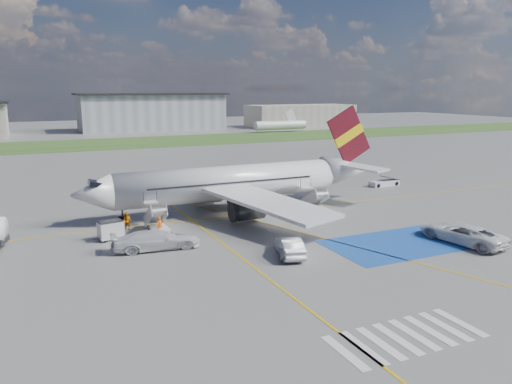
# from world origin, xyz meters

# --- Properties ---
(ground) EXTENTS (400.00, 400.00, 0.00)m
(ground) POSITION_xyz_m (0.00, 0.00, 0.00)
(ground) COLOR #60605E
(ground) RESTS_ON ground
(grass_strip) EXTENTS (400.00, 30.00, 0.01)m
(grass_strip) POSITION_xyz_m (0.00, 95.00, 0.01)
(grass_strip) COLOR #2D4C1E
(grass_strip) RESTS_ON ground
(taxiway_line_main) EXTENTS (120.00, 0.20, 0.01)m
(taxiway_line_main) POSITION_xyz_m (0.00, 12.00, 0.01)
(taxiway_line_main) COLOR gold
(taxiway_line_main) RESTS_ON ground
(taxiway_line_cross) EXTENTS (0.20, 60.00, 0.01)m
(taxiway_line_cross) POSITION_xyz_m (-5.00, -10.00, 0.01)
(taxiway_line_cross) COLOR gold
(taxiway_line_cross) RESTS_ON ground
(taxiway_line_diag) EXTENTS (20.71, 56.45, 0.01)m
(taxiway_line_diag) POSITION_xyz_m (0.00, 12.00, 0.01)
(taxiway_line_diag) COLOR gold
(taxiway_line_diag) RESTS_ON ground
(staging_box) EXTENTS (14.00, 8.00, 0.01)m
(staging_box) POSITION_xyz_m (10.00, -4.00, 0.01)
(staging_box) COLOR #19479B
(staging_box) RESTS_ON ground
(crosswalk) EXTENTS (9.00, 4.00, 0.01)m
(crosswalk) POSITION_xyz_m (-1.80, -18.00, 0.01)
(crosswalk) COLOR silver
(crosswalk) RESTS_ON ground
(terminal_centre) EXTENTS (48.00, 18.00, 12.00)m
(terminal_centre) POSITION_xyz_m (20.00, 135.00, 6.00)
(terminal_centre) COLOR gray
(terminal_centre) RESTS_ON ground
(terminal_east) EXTENTS (40.00, 16.00, 8.00)m
(terminal_east) POSITION_xyz_m (75.00, 128.00, 4.00)
(terminal_east) COLOR gray
(terminal_east) RESTS_ON ground
(airliner) EXTENTS (36.81, 32.95, 11.92)m
(airliner) POSITION_xyz_m (1.51, 14.00, 3.39)
(airliner) COLOR silver
(airliner) RESTS_ON ground
(airstairs_fwd) EXTENTS (1.90, 5.20, 3.60)m
(airstairs_fwd) POSITION_xyz_m (-9.50, 8.70, 0.62)
(airstairs_fwd) COLOR silver
(airstairs_fwd) RESTS_ON ground
(airstairs_aft) EXTENTS (1.90, 5.20, 3.60)m
(airstairs_aft) POSITION_xyz_m (9.00, 8.70, 0.62)
(airstairs_aft) COLOR silver
(airstairs_aft) RESTS_ON ground
(gpu_cart) EXTENTS (2.41, 1.78, 1.83)m
(gpu_cart) POSITION_xyz_m (-14.09, 8.47, 0.83)
(gpu_cart) COLOR silver
(gpu_cart) RESTS_ON ground
(belt_loader) EXTENTS (5.04, 2.09, 1.49)m
(belt_loader) POSITION_xyz_m (26.63, 18.96, 0.37)
(belt_loader) COLOR silver
(belt_loader) RESTS_ON ground
(car_silver_a) EXTENTS (3.23, 4.78, 1.51)m
(car_silver_a) POSITION_xyz_m (-1.18, -2.78, 0.76)
(car_silver_a) COLOR silver
(car_silver_a) RESTS_ON ground
(car_silver_b) EXTENTS (2.99, 5.26, 1.64)m
(car_silver_b) POSITION_xyz_m (-1.06, -2.69, 0.82)
(car_silver_b) COLOR silver
(car_silver_b) RESTS_ON ground
(van_white_a) EXTENTS (3.72, 6.61, 2.35)m
(van_white_a) POSITION_xyz_m (15.22, -6.14, 1.18)
(van_white_a) COLOR white
(van_white_a) RESTS_ON ground
(van_white_b) EXTENTS (6.03, 2.96, 2.28)m
(van_white_b) POSITION_xyz_m (-10.89, 3.80, 1.14)
(van_white_b) COLOR silver
(van_white_b) RESTS_ON ground
(crew_fwd) EXTENTS (0.79, 0.70, 1.82)m
(crew_fwd) POSITION_xyz_m (-9.51, 8.01, 0.91)
(crew_fwd) COLOR #E95F0C
(crew_fwd) RESTS_ON ground
(crew_nose) EXTENTS (1.14, 1.11, 1.86)m
(crew_nose) POSITION_xyz_m (-12.05, 11.14, 0.93)
(crew_nose) COLOR orange
(crew_nose) RESTS_ON ground
(crew_aft) EXTENTS (0.84, 1.25, 1.97)m
(crew_aft) POSITION_xyz_m (5.45, 9.21, 0.98)
(crew_aft) COLOR orange
(crew_aft) RESTS_ON ground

